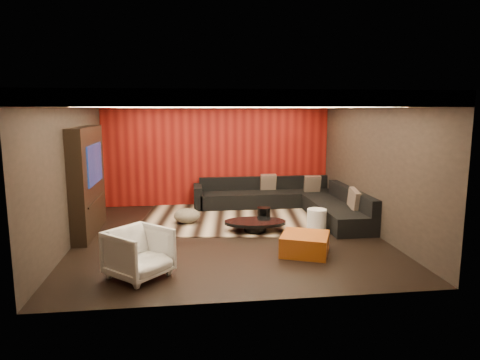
{
  "coord_description": "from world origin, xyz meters",
  "views": [
    {
      "loc": [
        -0.85,
        -8.34,
        2.56
      ],
      "look_at": [
        0.3,
        0.6,
        1.05
      ],
      "focal_mm": 32.0,
      "sensor_mm": 36.0,
      "label": 1
    }
  ],
  "objects": [
    {
      "name": "floor",
      "position": [
        0.0,
        0.0,
        -0.01
      ],
      "size": [
        6.0,
        6.0,
        0.02
      ],
      "primitive_type": "cube",
      "color": "black",
      "rests_on": "ground"
    },
    {
      "name": "tv_screen",
      "position": [
        -2.69,
        0.6,
        1.45
      ],
      "size": [
        0.04,
        1.3,
        0.8
      ],
      "primitive_type": "cube",
      "color": "black",
      "rests_on": "ground"
    },
    {
      "name": "drum_stool",
      "position": [
        0.87,
        0.83,
        0.2
      ],
      "size": [
        0.35,
        0.35,
        0.36
      ],
      "primitive_type": "cylinder",
      "rotation": [
        0.0,
        0.0,
        0.18
      ],
      "color": "black",
      "rests_on": "rug"
    },
    {
      "name": "soffit_left",
      "position": [
        -2.7,
        0.0,
        2.69
      ],
      "size": [
        0.6,
        4.8,
        0.22
      ],
      "primitive_type": "cube",
      "color": "silver",
      "rests_on": "ground"
    },
    {
      "name": "ceiling",
      "position": [
        0.0,
        0.0,
        2.81
      ],
      "size": [
        6.0,
        6.0,
        0.02
      ],
      "primitive_type": "cube",
      "color": "silver",
      "rests_on": "ground"
    },
    {
      "name": "rug",
      "position": [
        0.15,
        1.38,
        0.01
      ],
      "size": [
        4.33,
        3.45,
        0.02
      ],
      "primitive_type": "cube",
      "rotation": [
        0.0,
        0.0,
        -0.12
      ],
      "color": "#C3AA8E",
      "rests_on": "floor"
    },
    {
      "name": "coffee_table",
      "position": [
        0.57,
        0.23,
        0.13
      ],
      "size": [
        1.4,
        1.4,
        0.22
      ],
      "primitive_type": "cylinder",
      "rotation": [
        0.0,
        0.0,
        -0.09
      ],
      "color": "black",
      "rests_on": "rug"
    },
    {
      "name": "striped_pouf",
      "position": [
        -0.84,
        1.08,
        0.18
      ],
      "size": [
        0.76,
        0.76,
        0.32
      ],
      "primitive_type": "ellipsoid",
      "rotation": [
        0.0,
        0.0,
        -0.37
      ],
      "color": "beige",
      "rests_on": "rug"
    },
    {
      "name": "cove_left",
      "position": [
        -2.36,
        0.0,
        2.6
      ],
      "size": [
        0.08,
        4.8,
        0.04
      ],
      "primitive_type": "cube",
      "color": "#FFD899",
      "rests_on": "ground"
    },
    {
      "name": "soffit_right",
      "position": [
        2.7,
        0.0,
        2.69
      ],
      "size": [
        0.6,
        4.8,
        0.22
      ],
      "primitive_type": "cube",
      "color": "silver",
      "rests_on": "ground"
    },
    {
      "name": "soffit_back",
      "position": [
        0.0,
        2.7,
        2.69
      ],
      "size": [
        6.0,
        0.6,
        0.22
      ],
      "primitive_type": "cube",
      "color": "silver",
      "rests_on": "ground"
    },
    {
      "name": "cove_front",
      "position": [
        0.0,
        -2.36,
        2.6
      ],
      "size": [
        4.8,
        0.08,
        0.04
      ],
      "primitive_type": "cube",
      "color": "#FFD899",
      "rests_on": "ground"
    },
    {
      "name": "tv_shelf",
      "position": [
        -2.69,
        0.6,
        0.7
      ],
      "size": [
        0.04,
        1.6,
        0.04
      ],
      "primitive_type": "cube",
      "color": "black",
      "rests_on": "ground"
    },
    {
      "name": "throw_pillows",
      "position": [
        2.17,
        1.79,
        0.62
      ],
      "size": [
        1.69,
        2.76,
        0.5
      ],
      "color": "tan",
      "rests_on": "sectional_sofa"
    },
    {
      "name": "wall_left",
      "position": [
        -3.01,
        0.0,
        1.4
      ],
      "size": [
        0.02,
        6.0,
        2.8
      ],
      "primitive_type": "cube",
      "color": "black",
      "rests_on": "ground"
    },
    {
      "name": "armchair",
      "position": [
        -1.58,
        -1.95,
        0.38
      ],
      "size": [
        1.17,
        1.17,
        0.76
      ],
      "primitive_type": "imported",
      "rotation": [
        0.0,
        0.0,
        0.81
      ],
      "color": "white",
      "rests_on": "floor"
    },
    {
      "name": "soffit_front",
      "position": [
        0.0,
        -2.7,
        2.69
      ],
      "size": [
        6.0,
        0.6,
        0.22
      ],
      "primitive_type": "cube",
      "color": "silver",
      "rests_on": "ground"
    },
    {
      "name": "cove_back",
      "position": [
        0.0,
        2.36,
        2.6
      ],
      "size": [
        4.8,
        0.08,
        0.04
      ],
      "primitive_type": "cube",
      "color": "#FFD899",
      "rests_on": "ground"
    },
    {
      "name": "tv_surround",
      "position": [
        -2.85,
        0.6,
        1.1
      ],
      "size": [
        0.3,
        2.0,
        2.2
      ],
      "primitive_type": "cube",
      "color": "black",
      "rests_on": "ground"
    },
    {
      "name": "sectional_sofa",
      "position": [
        1.73,
        1.86,
        0.26
      ],
      "size": [
        3.65,
        3.5,
        0.75
      ],
      "color": "black",
      "rests_on": "floor"
    },
    {
      "name": "cove_right",
      "position": [
        2.36,
        0.0,
        2.6
      ],
      "size": [
        0.08,
        4.8,
        0.04
      ],
      "primitive_type": "cube",
      "color": "#FFD899",
      "rests_on": "ground"
    },
    {
      "name": "wall_right",
      "position": [
        3.01,
        0.0,
        1.4
      ],
      "size": [
        0.02,
        6.0,
        2.8
      ],
      "primitive_type": "cube",
      "color": "black",
      "rests_on": "ground"
    },
    {
      "name": "orange_ottoman",
      "position": [
        1.23,
        -1.23,
        0.18
      ],
      "size": [
        1.05,
        1.05,
        0.36
      ],
      "primitive_type": "cube",
      "rotation": [
        0.0,
        0.0,
        -0.4
      ],
      "color": "#954013",
      "rests_on": "floor"
    },
    {
      "name": "red_feature_wall",
      "position": [
        0.0,
        2.97,
        1.4
      ],
      "size": [
        5.98,
        0.05,
        2.78
      ],
      "primitive_type": "cube",
      "color": "#6B0C0A",
      "rests_on": "ground"
    },
    {
      "name": "wall_back",
      "position": [
        0.0,
        3.01,
        1.4
      ],
      "size": [
        6.0,
        0.02,
        2.8
      ],
      "primitive_type": "cube",
      "color": "black",
      "rests_on": "ground"
    },
    {
      "name": "white_side_table",
      "position": [
        1.84,
        0.02,
        0.25
      ],
      "size": [
        0.51,
        0.51,
        0.5
      ],
      "primitive_type": "cylinder",
      "rotation": [
        0.0,
        0.0,
        0.34
      ],
      "color": "white",
      "rests_on": "floor"
    }
  ]
}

